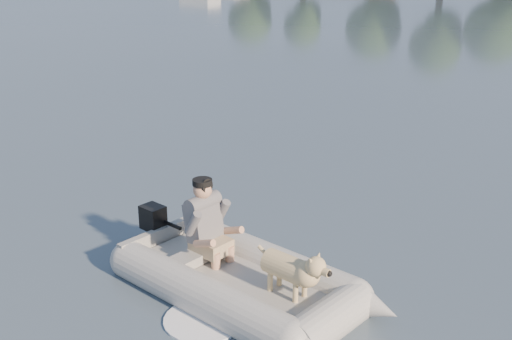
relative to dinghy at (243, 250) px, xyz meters
The scene contains 5 objects.
water 1.22m from the dinghy, behind, with size 160.00×160.00×0.00m, color slate.
dinghy is the anchor object (origin of this frame).
man 0.75m from the dinghy, 166.68° to the left, with size 0.75×0.64×1.12m, color slate, non-canonical shape.
dog 0.68m from the dinghy, ahead, with size 0.97×0.34×0.64m, color tan, non-canonical shape.
outboard_motor 1.75m from the dinghy, behind, with size 0.43×0.30×0.82m, color black, non-canonical shape.
Camera 1 is at (5.02, -5.76, 4.24)m, focal length 45.00 mm.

